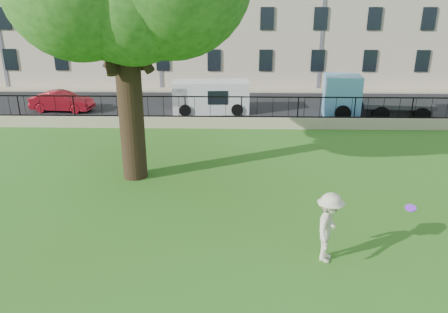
{
  "coord_description": "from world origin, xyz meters",
  "views": [
    {
      "loc": [
        -0.35,
        -10.71,
        6.62
      ],
      "look_at": [
        -0.71,
        3.5,
        1.44
      ],
      "focal_mm": 35.0,
      "sensor_mm": 36.0,
      "label": 1
    }
  ],
  "objects_px": {
    "red_sedan": "(62,101)",
    "white_van": "(211,97)",
    "man": "(329,228)",
    "frisbee": "(411,208)",
    "blue_truck": "(375,97)"
  },
  "relations": [
    {
      "from": "frisbee",
      "to": "white_van",
      "type": "relative_size",
      "value": 0.06
    },
    {
      "from": "frisbee",
      "to": "blue_truck",
      "type": "bearing_deg",
      "value": 76.18
    },
    {
      "from": "man",
      "to": "white_van",
      "type": "distance_m",
      "value": 16.45
    },
    {
      "from": "man",
      "to": "blue_truck",
      "type": "bearing_deg",
      "value": 1.45
    },
    {
      "from": "man",
      "to": "white_van",
      "type": "height_order",
      "value": "man"
    },
    {
      "from": "frisbee",
      "to": "blue_truck",
      "type": "xyz_separation_m",
      "value": [
        3.77,
        15.34,
        -0.54
      ]
    },
    {
      "from": "red_sedan",
      "to": "white_van",
      "type": "bearing_deg",
      "value": -85.33
    },
    {
      "from": "blue_truck",
      "to": "man",
      "type": "bearing_deg",
      "value": -105.29
    },
    {
      "from": "red_sedan",
      "to": "blue_truck",
      "type": "height_order",
      "value": "blue_truck"
    },
    {
      "from": "frisbee",
      "to": "man",
      "type": "bearing_deg",
      "value": 168.66
    },
    {
      "from": "man",
      "to": "frisbee",
      "type": "bearing_deg",
      "value": -79.24
    },
    {
      "from": "frisbee",
      "to": "white_van",
      "type": "height_order",
      "value": "white_van"
    },
    {
      "from": "red_sedan",
      "to": "blue_truck",
      "type": "bearing_deg",
      "value": -88.38
    },
    {
      "from": "man",
      "to": "red_sedan",
      "type": "height_order",
      "value": "man"
    },
    {
      "from": "man",
      "to": "blue_truck",
      "type": "relative_size",
      "value": 0.33
    }
  ]
}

